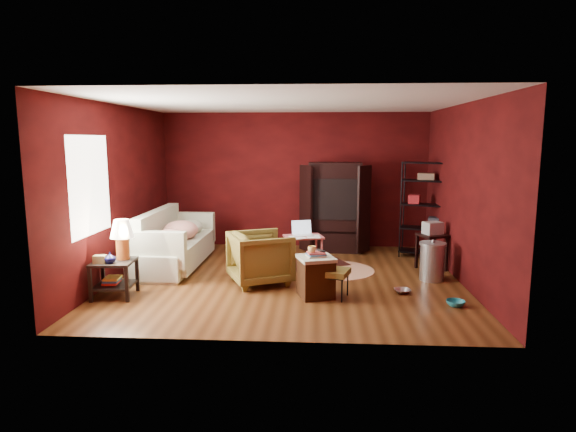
{
  "coord_description": "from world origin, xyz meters",
  "views": [
    {
      "loc": [
        0.48,
        -7.58,
        2.23
      ],
      "look_at": [
        0.0,
        0.2,
        1.0
      ],
      "focal_mm": 30.0,
      "sensor_mm": 36.0,
      "label": 1
    }
  ],
  "objects_px": {
    "side_table": "(118,251)",
    "wire_shelving": "(426,205)",
    "tv_armoire": "(335,205)",
    "hamper": "(316,276)",
    "laptop_desk": "(303,239)",
    "armchair": "(260,255)",
    "sofa": "(173,243)"
  },
  "relations": [
    {
      "from": "tv_armoire",
      "to": "wire_shelving",
      "type": "height_order",
      "value": "wire_shelving"
    },
    {
      "from": "hamper",
      "to": "laptop_desk",
      "type": "distance_m",
      "value": 1.67
    },
    {
      "from": "side_table",
      "to": "tv_armoire",
      "type": "height_order",
      "value": "tv_armoire"
    },
    {
      "from": "laptop_desk",
      "to": "wire_shelving",
      "type": "distance_m",
      "value": 2.52
    },
    {
      "from": "side_table",
      "to": "laptop_desk",
      "type": "relative_size",
      "value": 1.37
    },
    {
      "from": "armchair",
      "to": "tv_armoire",
      "type": "bearing_deg",
      "value": -52.43
    },
    {
      "from": "side_table",
      "to": "wire_shelving",
      "type": "relative_size",
      "value": 0.61
    },
    {
      "from": "laptop_desk",
      "to": "tv_armoire",
      "type": "distance_m",
      "value": 1.48
    },
    {
      "from": "laptop_desk",
      "to": "tv_armoire",
      "type": "height_order",
      "value": "tv_armoire"
    },
    {
      "from": "sofa",
      "to": "laptop_desk",
      "type": "distance_m",
      "value": 2.31
    },
    {
      "from": "armchair",
      "to": "side_table",
      "type": "distance_m",
      "value": 2.11
    },
    {
      "from": "hamper",
      "to": "tv_armoire",
      "type": "xyz_separation_m",
      "value": [
        0.36,
        2.93,
        0.63
      ]
    },
    {
      "from": "sofa",
      "to": "wire_shelving",
      "type": "relative_size",
      "value": 1.22
    },
    {
      "from": "side_table",
      "to": "hamper",
      "type": "height_order",
      "value": "side_table"
    },
    {
      "from": "tv_armoire",
      "to": "side_table",
      "type": "bearing_deg",
      "value": -133.54
    },
    {
      "from": "tv_armoire",
      "to": "wire_shelving",
      "type": "bearing_deg",
      "value": -10.39
    },
    {
      "from": "laptop_desk",
      "to": "armchair",
      "type": "bearing_deg",
      "value": -137.56
    },
    {
      "from": "hamper",
      "to": "laptop_desk",
      "type": "xyz_separation_m",
      "value": [
        -0.23,
        1.64,
        0.2
      ]
    },
    {
      "from": "side_table",
      "to": "wire_shelving",
      "type": "distance_m",
      "value": 5.58
    },
    {
      "from": "sofa",
      "to": "armchair",
      "type": "height_order",
      "value": "armchair"
    },
    {
      "from": "hamper",
      "to": "wire_shelving",
      "type": "bearing_deg",
      "value": 50.6
    },
    {
      "from": "laptop_desk",
      "to": "wire_shelving",
      "type": "xyz_separation_m",
      "value": [
        2.3,
        0.88,
        0.5
      ]
    },
    {
      "from": "hamper",
      "to": "laptop_desk",
      "type": "height_order",
      "value": "laptop_desk"
    },
    {
      "from": "sofa",
      "to": "wire_shelving",
      "type": "bearing_deg",
      "value": -76.16
    },
    {
      "from": "armchair",
      "to": "tv_armoire",
      "type": "relative_size",
      "value": 0.5
    },
    {
      "from": "wire_shelving",
      "to": "sofa",
      "type": "bearing_deg",
      "value": -149.15
    },
    {
      "from": "hamper",
      "to": "tv_armoire",
      "type": "distance_m",
      "value": 3.01
    },
    {
      "from": "sofa",
      "to": "wire_shelving",
      "type": "xyz_separation_m",
      "value": [
        4.61,
        1.02,
        0.57
      ]
    },
    {
      "from": "armchair",
      "to": "hamper",
      "type": "distance_m",
      "value": 1.08
    },
    {
      "from": "side_table",
      "to": "wire_shelving",
      "type": "bearing_deg",
      "value": 28.29
    },
    {
      "from": "armchair",
      "to": "side_table",
      "type": "bearing_deg",
      "value": 86.18
    },
    {
      "from": "tv_armoire",
      "to": "hamper",
      "type": "bearing_deg",
      "value": -94.2
    }
  ]
}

